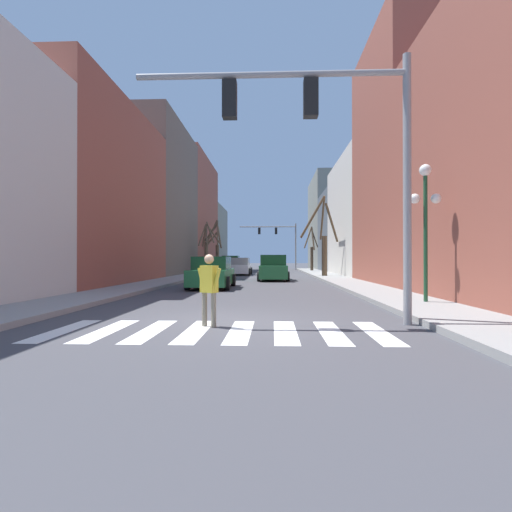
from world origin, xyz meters
name	(u,v)px	position (x,y,z in m)	size (l,w,h in m)	color
ground_plane	(225,322)	(0.00, 0.00, 0.00)	(240.00, 240.00, 0.00)	#424247
sidewalk_right	(466,320)	(5.44, 0.00, 0.07)	(2.23, 90.00, 0.15)	gray
building_row_left	(158,214)	(-9.55, 27.46, 5.65)	(6.00, 64.19, 13.40)	beige
building_row_right	(376,208)	(9.55, 23.74, 5.60)	(6.00, 58.54, 13.99)	#934C3D
crosswalk_stripes	(218,331)	(0.00, -1.19, 0.00)	(6.75, 2.60, 0.01)	white
traffic_signal_near	(327,130)	(2.31, -0.22, 4.33)	(6.15, 0.28, 5.99)	gray
traffic_signal_far	(279,236)	(1.91, 42.26, 4.38)	(7.30, 0.28, 5.98)	gray
street_lamp_right_corner	(425,204)	(5.76, 3.21, 3.12)	(0.95, 0.36, 4.19)	#1E4C2D
car_parked_right_near	(273,269)	(1.14, 17.66, 0.79)	(2.05, 4.69, 1.70)	#236B38
car_parked_right_far	(212,273)	(-1.91, 10.51, 0.73)	(2.05, 4.58, 1.56)	#236B38
car_driving_away_lane	(240,267)	(-1.83, 26.49, 0.72)	(2.05, 4.61, 1.54)	white
car_parked_left_near	(231,265)	(-3.20, 31.96, 0.81)	(2.00, 4.40, 1.76)	#236B38
pedestrian_crossing_street	(209,284)	(-0.26, -0.68, 0.92)	(0.59, 0.44, 1.55)	#7A705B
street_tree_right_near	(311,250)	(5.43, 35.47, 2.44)	(1.70, 1.94, 4.93)	#473828
street_tree_left_far	(324,241)	(5.04, 21.90, 2.86)	(3.33, 2.62, 6.15)	brown
street_tree_right_far	(207,248)	(-5.11, 28.25, 2.47)	(1.78, 2.69, 4.84)	brown
street_tree_left_near	(215,246)	(-5.33, 35.29, 2.93)	(2.90, 2.32, 5.70)	brown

